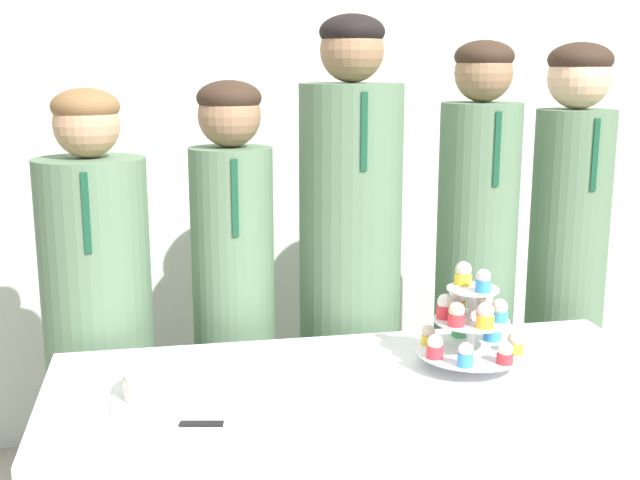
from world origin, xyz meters
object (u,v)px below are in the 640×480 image
at_px(student_2, 350,298).
at_px(student_3, 474,296).
at_px(student_1, 234,325).
at_px(round_cake, 160,381).
at_px(student_0, 100,346).
at_px(cake_knife, 228,425).
at_px(student_4, 565,287).
at_px(cupcake_stand, 472,323).

distance_m(student_2, student_3, 0.41).
bearing_deg(student_1, round_cake, -111.04).
bearing_deg(student_0, student_1, -0.00).
height_order(cake_knife, student_4, student_4).
relative_size(cake_knife, cupcake_stand, 1.13).
distance_m(student_3, student_4, 0.32).
distance_m(student_0, student_1, 0.40).
xyz_separation_m(student_1, student_2, (0.36, 0.00, 0.07)).
bearing_deg(student_4, cupcake_stand, -135.83).
xyz_separation_m(student_0, student_4, (1.49, -0.00, 0.10)).
distance_m(round_cake, cake_knife, 0.23).
xyz_separation_m(round_cake, student_1, (0.22, 0.57, -0.07)).
bearing_deg(student_0, cupcake_stand, -28.25).
distance_m(round_cake, student_3, 1.15).
bearing_deg(student_2, cupcake_stand, -69.06).
distance_m(round_cake, student_4, 1.43).
bearing_deg(student_4, cake_knife, -147.59).
height_order(round_cake, student_4, student_4).
height_order(student_0, student_3, student_3).
bearing_deg(student_2, round_cake, -135.55).
distance_m(student_0, student_2, 0.77).
distance_m(cupcake_stand, student_0, 1.11).
height_order(student_1, student_4, student_4).
relative_size(cake_knife, student_0, 0.22).
bearing_deg(student_0, student_2, 0.00).
bearing_deg(student_4, round_cake, -156.47).
bearing_deg(student_3, cupcake_stand, -112.55).
relative_size(cake_knife, student_4, 0.20).
bearing_deg(round_cake, student_2, 44.45).
bearing_deg(cupcake_stand, student_4, 44.17).
relative_size(round_cake, student_1, 0.15).
bearing_deg(student_2, student_1, -180.00).
height_order(student_0, student_1, student_1).
bearing_deg(student_2, cake_knife, -120.70).
xyz_separation_m(cupcake_stand, student_0, (-0.96, 0.52, -0.18)).
relative_size(cake_knife, student_3, 0.20).
bearing_deg(student_3, student_0, 180.00).
height_order(student_1, student_2, student_2).
relative_size(round_cake, student_2, 0.13).
height_order(student_2, student_4, student_2).
height_order(cake_knife, student_2, student_2).
xyz_separation_m(cake_knife, student_1, (0.08, 0.74, -0.02)).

